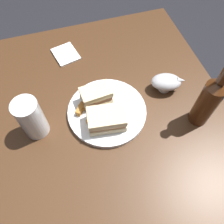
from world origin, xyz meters
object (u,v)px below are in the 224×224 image
at_px(sandwich_half_left, 96,96).
at_px(cider_bottle, 209,101).
at_px(plate, 107,111).
at_px(sandwich_half_right, 107,119).
at_px(napkin, 66,54).
at_px(pint_glass, 32,120).
at_px(gravy_boat, 166,82).

relative_size(sandwich_half_left, cider_bottle, 0.39).
distance_m(plate, sandwich_half_right, 0.07).
bearing_deg(napkin, sandwich_half_right, 10.72).
xyz_separation_m(cider_bottle, napkin, (-0.43, -0.38, -0.11)).
bearing_deg(sandwich_half_left, pint_glass, -78.59).
distance_m(sandwich_half_right, gravy_boat, 0.27).
bearing_deg(plate, cider_bottle, 68.95).
bearing_deg(pint_glass, gravy_boat, 94.07).
height_order(pint_glass, napkin, pint_glass).
xyz_separation_m(sandwich_half_left, cider_bottle, (0.16, 0.32, 0.06)).
xyz_separation_m(plate, sandwich_half_left, (-0.05, -0.02, 0.04)).
distance_m(sandwich_half_right, cider_bottle, 0.32).
bearing_deg(plate, sandwich_half_left, -153.12).
xyz_separation_m(plate, cider_bottle, (0.11, 0.29, 0.10)).
bearing_deg(sandwich_half_right, pint_glass, -103.65).
relative_size(plate, pint_glass, 1.79).
height_order(sandwich_half_right, pint_glass, pint_glass).
relative_size(cider_bottle, napkin, 2.52).
xyz_separation_m(pint_glass, gravy_boat, (-0.03, 0.48, -0.03)).
height_order(pint_glass, gravy_boat, pint_glass).
height_order(plate, sandwich_half_right, sandwich_half_right).
relative_size(sandwich_half_left, napkin, 0.98).
bearing_deg(plate, gravy_boat, 99.09).
bearing_deg(sandwich_half_right, napkin, -169.28).
bearing_deg(cider_bottle, napkin, -138.73).
relative_size(plate, gravy_boat, 2.11).
bearing_deg(cider_bottle, gravy_boat, -159.15).
height_order(plate, napkin, plate).
bearing_deg(napkin, gravy_boat, 48.84).
relative_size(pint_glass, cider_bottle, 0.55).
relative_size(pint_glass, napkin, 1.39).
bearing_deg(napkin, sandwich_half_left, 12.80).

